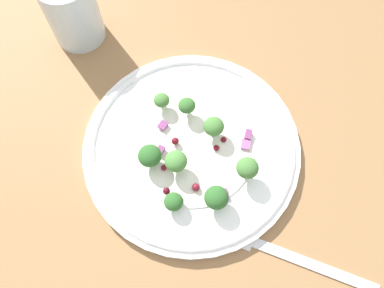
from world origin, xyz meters
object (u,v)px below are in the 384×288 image
fork (290,256)px  water_glass (72,10)px  broccoli_floret_0 (150,156)px  plate (192,149)px  broccoli_floret_2 (162,100)px  broccoli_floret_1 (216,198)px

fork → water_glass: (-36.67, -21.35, 4.76)cm
broccoli_floret_0 → water_glass: water_glass is taller
plate → water_glass: water_glass is taller
broccoli_floret_0 → broccoli_floret_2: broccoli_floret_0 is taller
fork → broccoli_floret_0: bearing=-135.2°
broccoli_floret_1 → fork: (7.69, 7.27, -2.92)cm
plate → broccoli_floret_0: size_ratio=9.55×
broccoli_floret_0 → water_glass: 23.68cm
broccoli_floret_2 → fork: broccoli_floret_2 is taller
plate → broccoli_floret_0: (0.85, -5.34, 2.49)cm
plate → fork: (15.05, 8.75, -0.61)cm
water_glass → fork: bearing=30.2°
broccoli_floret_0 → water_glass: (-22.47, -7.27, 1.66)cm
plate → broccoli_floret_1: broccoli_floret_1 is taller
broccoli_floret_1 → fork: 10.98cm
plate → water_glass: (-21.63, -12.60, 4.15)cm
broccoli_floret_0 → broccoli_floret_2: bearing=160.7°
plate → broccoli_floret_2: 7.45cm
broccoli_floret_2 → water_glass: water_glass is taller
broccoli_floret_0 → broccoli_floret_1: bearing=46.3°
fork → broccoli_floret_2: bearing=-152.1°
broccoli_floret_0 → broccoli_floret_2: size_ratio=1.41×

